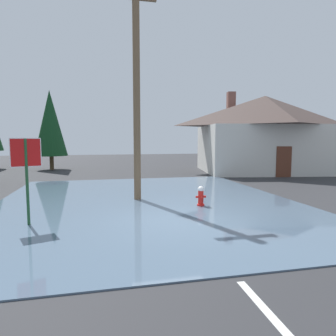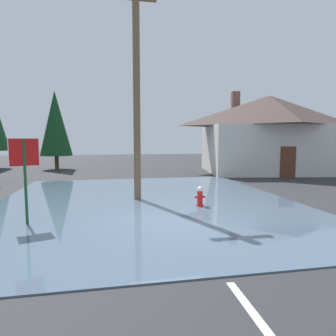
% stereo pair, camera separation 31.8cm
% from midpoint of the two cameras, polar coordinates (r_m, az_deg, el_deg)
% --- Properties ---
extents(ground_plane, '(80.00, 80.00, 0.10)m').
position_cam_midpoint_polar(ground_plane, '(9.21, 0.58, -10.35)').
color(ground_plane, '#2D2D30').
extents(flood_puddle, '(11.38, 13.54, 0.03)m').
position_cam_midpoint_polar(flood_puddle, '(11.93, -4.83, -6.35)').
color(flood_puddle, '#4C6075').
rests_on(flood_puddle, ground).
extents(lane_stop_bar, '(3.95, 0.47, 0.01)m').
position_cam_midpoint_polar(lane_stop_bar, '(7.37, -0.60, -14.00)').
color(lane_stop_bar, silver).
rests_on(lane_stop_bar, ground).
extents(stop_sign_near, '(0.78, 0.28, 2.50)m').
position_cam_midpoint_polar(stop_sign_near, '(9.35, -26.26, 0.88)').
color(stop_sign_near, '#1E4C28').
rests_on(stop_sign_near, ground).
extents(fire_hydrant, '(0.38, 0.32, 0.75)m').
position_cam_midpoint_polar(fire_hydrant, '(11.05, 5.44, -5.44)').
color(fire_hydrant, red).
rests_on(fire_hydrant, ground).
extents(utility_pole, '(1.60, 0.28, 8.44)m').
position_cam_midpoint_polar(utility_pole, '(12.22, -6.77, 14.57)').
color(utility_pole, brown).
rests_on(utility_pole, ground).
extents(house, '(10.81, 8.91, 6.14)m').
position_cam_midpoint_polar(house, '(23.91, 17.46, 6.45)').
color(house, beige).
rests_on(house, ground).
extents(pine_tree_short_left, '(2.53, 2.53, 6.32)m').
position_cam_midpoint_polar(pine_tree_short_left, '(25.82, -21.82, 7.92)').
color(pine_tree_short_left, '#4C3823').
rests_on(pine_tree_short_left, ground).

